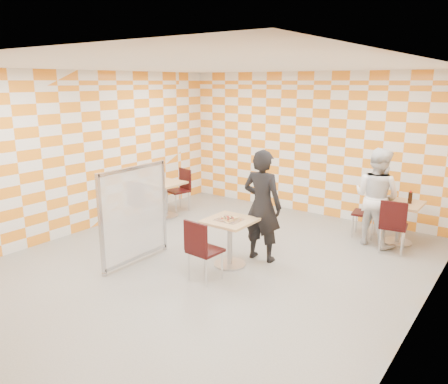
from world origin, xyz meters
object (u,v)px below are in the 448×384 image
chair_second_side (371,209)px  chair_main_front (201,246)px  man_white (376,197)px  soda_bottle (410,198)px  chair_second_front (393,222)px  partition (134,214)px  main_table (230,234)px  chair_empty_far (181,186)px  man_dark (262,206)px  second_table (400,216)px  chair_empty_near (140,200)px  sport_bottle (393,194)px  empty_table (165,193)px

chair_second_side → chair_main_front: bearing=-112.5°
man_white → soda_bottle: (0.48, 0.31, -0.00)m
chair_second_front → soda_bottle: 0.67m
partition → main_table: bearing=30.8°
chair_main_front → chair_second_front: size_ratio=1.00×
man_white → chair_second_side: bearing=-45.3°
chair_second_front → partition: (-3.19, -2.73, 0.25)m
chair_main_front → chair_empty_far: (-2.62, 2.58, 0.00)m
man_dark → partition: bearing=36.5°
chair_empty_far → partition: 2.95m
second_table → man_white: bearing=-140.3°
man_dark → chair_main_front: bearing=75.3°
chair_main_front → chair_empty_near: 2.78m
main_table → man_dark: man_dark is taller
main_table → chair_second_side: chair_second_side is taller
chair_main_front → partition: bearing=-178.3°
partition → soda_bottle: size_ratio=6.74×
chair_empty_near → man_dark: man_dark is taller
chair_empty_far → soda_bottle: 4.68m
man_dark → sport_bottle: size_ratio=8.96×
chair_empty_far → sport_bottle: size_ratio=4.62×
main_table → soda_bottle: bearing=51.9°
main_table → partition: partition is taller
chair_second_side → sport_bottle: (0.32, 0.17, 0.29)m
chair_empty_near → soda_bottle: soda_bottle is taller
chair_main_front → chair_empty_near: (-2.50, 1.22, 0.00)m
chair_second_side → chair_empty_far: bearing=-170.3°
partition → soda_bottle: bearing=45.4°
chair_second_front → chair_empty_far: bearing=-178.5°
chair_main_front → chair_second_side: (1.35, 3.25, 0.00)m
main_table → chair_main_front: bearing=-89.2°
empty_table → chair_second_side: bearing=17.7°
empty_table → chair_main_front: chair_main_front is taller
partition → sport_bottle: (2.96, 3.46, 0.05)m
empty_table → sport_bottle: sport_bottle is taller
chair_main_front → chair_empty_near: size_ratio=1.00×
sport_bottle → chair_main_front: bearing=-116.0°
empty_table → man_white: 4.21m
chair_empty_near → chair_second_side: bearing=27.9°
soda_bottle → chair_empty_near: bearing=-155.3°
chair_main_front → chair_second_side: size_ratio=1.00×
second_table → main_table: bearing=-126.3°
man_dark → sport_bottle: (1.41, 2.19, -0.06)m
partition → chair_empty_far: bearing=117.1°
soda_bottle → man_dark: bearing=-130.2°
main_table → second_table: bearing=53.7°
chair_second_front → chair_empty_near: same height
chair_empty_far → chair_second_front: bearing=1.5°
empty_table → chair_second_front: size_ratio=0.81×
empty_table → sport_bottle: (4.24, 1.41, 0.33)m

